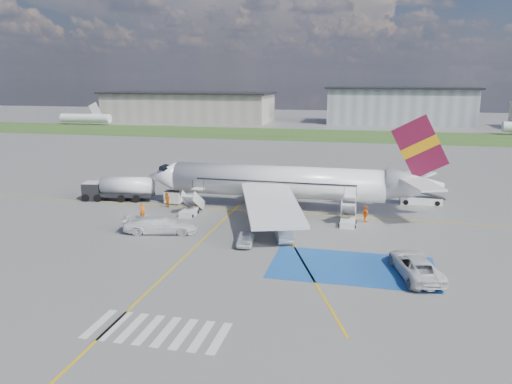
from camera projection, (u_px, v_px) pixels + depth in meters
ground at (250, 244)px, 48.91m from camera, size 400.00×400.00×0.00m
grass_strip at (331, 135)px, 139.05m from camera, size 400.00×30.00×0.01m
taxiway_line_main at (274, 212)px, 60.30m from camera, size 120.00×0.20×0.01m
taxiway_line_cross at (162, 279)px, 40.52m from camera, size 0.20×60.00×0.01m
taxiway_line_diag at (274, 212)px, 60.30m from camera, size 20.71×56.45×0.01m
staging_box at (352, 267)px, 42.91m from camera, size 14.00×8.00×0.01m
crosswalk at (158, 331)px, 32.23m from camera, size 9.00×4.00×0.01m
terminal_west at (189, 107)px, 183.24m from camera, size 60.00×22.00×10.00m
terminal_centre at (400, 106)px, 171.25m from camera, size 48.00×18.00×12.00m
airliner at (289, 182)px, 61.10m from camera, size 36.81×32.95×11.92m
airstairs_fwd at (190, 210)px, 59.12m from camera, size 1.90×5.20×3.60m
airstairs_aft at (348, 220)px, 55.05m from camera, size 1.90×5.20×3.60m
fuel_tanker at (119, 190)px, 66.00m from camera, size 9.47×3.86×3.14m
gpu_cart at (173, 198)px, 64.18m from camera, size 2.14×1.45×1.72m
belt_loader at (421, 201)px, 64.25m from camera, size 5.66×2.40×1.66m
car_silver_a at (245, 238)px, 48.68m from camera, size 2.21×4.26×1.38m
car_silver_b at (283, 233)px, 49.99m from camera, size 2.73×4.45×1.38m
van_white_a at (416, 262)px, 41.02m from camera, size 4.11×6.58×2.29m
van_white_b at (160, 223)px, 52.12m from camera, size 6.09×3.48×2.25m
crew_fwd at (142, 211)px, 57.43m from camera, size 0.78×0.77×1.82m
crew_nose at (167, 200)px, 62.29m from camera, size 1.18×1.16×1.91m
crew_aft at (366, 214)px, 56.07m from camera, size 0.92×1.19×1.88m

